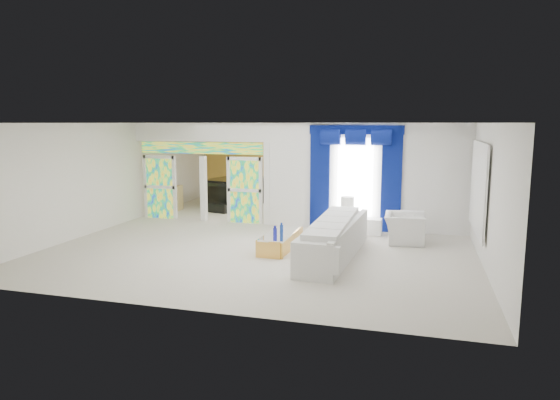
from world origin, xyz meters
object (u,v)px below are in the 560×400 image
(coffee_table, at_px, (281,241))
(armchair, at_px, (404,228))
(console_table, at_px, (358,226))
(grand_piano, at_px, (234,192))
(white_sofa, at_px, (334,241))

(coffee_table, distance_m, armchair, 3.23)
(console_table, relative_size, grand_piano, 0.66)
(coffee_table, relative_size, console_table, 1.38)
(armchair, relative_size, grand_piano, 0.58)
(coffee_table, xyz_separation_m, console_table, (1.57, 2.27, 0.02))
(console_table, xyz_separation_m, armchair, (1.26, -0.72, 0.15))
(armchair, bearing_deg, coffee_table, 117.21)
(console_table, bearing_deg, armchair, -29.83)
(white_sofa, distance_m, armchair, 2.37)
(grand_piano, bearing_deg, console_table, -20.60)
(armchair, height_order, grand_piano, grand_piano)
(armchair, xyz_separation_m, grand_piano, (-6.28, 4.32, 0.13))
(white_sofa, height_order, grand_piano, grand_piano)
(console_table, bearing_deg, coffee_table, -124.67)
(grand_piano, bearing_deg, white_sofa, -37.10)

